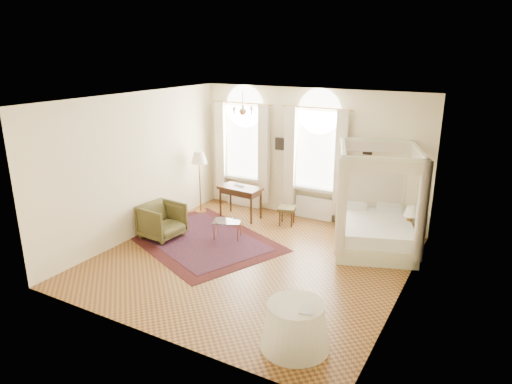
# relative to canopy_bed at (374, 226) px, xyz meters

# --- Properties ---
(ground) EXTENTS (6.00, 6.00, 0.00)m
(ground) POSITION_rel_canopy_bed_xyz_m (-2.02, -1.88, -0.51)
(ground) COLOR olive
(ground) RESTS_ON ground
(room_walls) EXTENTS (6.00, 6.00, 6.00)m
(room_walls) POSITION_rel_canopy_bed_xyz_m (-2.02, -1.88, 1.47)
(room_walls) COLOR #F9EABD
(room_walls) RESTS_ON ground
(window_left) EXTENTS (1.62, 0.27, 3.29)m
(window_left) POSITION_rel_canopy_bed_xyz_m (-3.92, 1.00, 0.97)
(window_left) COLOR silver
(window_left) RESTS_ON room_walls
(window_right) EXTENTS (1.62, 0.27, 3.29)m
(window_right) POSITION_rel_canopy_bed_xyz_m (-1.82, 1.00, 0.97)
(window_right) COLOR silver
(window_right) RESTS_ON room_walls
(chandelier) EXTENTS (0.51, 0.45, 0.50)m
(chandelier) POSITION_rel_canopy_bed_xyz_m (-2.92, -0.68, 2.39)
(chandelier) COLOR #AE7C3A
(chandelier) RESTS_ON room_walls
(wall_pictures) EXTENTS (2.54, 0.03, 0.39)m
(wall_pictures) POSITION_rel_canopy_bed_xyz_m (-1.93, 1.09, 1.38)
(wall_pictures) COLOR black
(wall_pictures) RESTS_ON room_walls
(canopy_bed) EXTENTS (2.28, 2.51, 2.26)m
(canopy_bed) POSITION_rel_canopy_bed_xyz_m (0.00, 0.00, 0.00)
(canopy_bed) COLOR beige
(canopy_bed) RESTS_ON ground
(nightstand) EXTENTS (0.43, 0.40, 0.54)m
(nightstand) POSITION_rel_canopy_bed_xyz_m (0.68, 0.33, -0.24)
(nightstand) COLOR #3A230F
(nightstand) RESTS_ON ground
(nightstand_lamp) EXTENTS (0.27, 0.27, 0.40)m
(nightstand_lamp) POSITION_rel_canopy_bed_xyz_m (0.65, 0.41, 0.29)
(nightstand_lamp) COLOR #AE7C3A
(nightstand_lamp) RESTS_ON nightstand
(writing_desk) EXTENTS (1.14, 0.66, 0.83)m
(writing_desk) POSITION_rel_canopy_bed_xyz_m (-3.53, 0.18, 0.19)
(writing_desk) COLOR #3A230F
(writing_desk) RESTS_ON ground
(laptop) EXTENTS (0.37, 0.29, 0.03)m
(laptop) POSITION_rel_canopy_bed_xyz_m (-3.61, 0.33, 0.33)
(laptop) COLOR black
(laptop) RESTS_ON writing_desk
(stool) EXTENTS (0.48, 0.48, 0.46)m
(stool) POSITION_rel_canopy_bed_xyz_m (-2.25, 0.31, -0.13)
(stool) COLOR #4D4721
(stool) RESTS_ON ground
(armchair) EXTENTS (0.96, 0.93, 0.81)m
(armchair) POSITION_rel_canopy_bed_xyz_m (-4.44, -1.82, -0.11)
(armchair) COLOR #49421F
(armchair) RESTS_ON ground
(coffee_table) EXTENTS (0.75, 0.64, 0.43)m
(coffee_table) POSITION_rel_canopy_bed_xyz_m (-3.08, -1.14, -0.12)
(coffee_table) COLOR white
(coffee_table) RESTS_ON ground
(floor_lamp) EXTENTS (0.43, 0.43, 1.66)m
(floor_lamp) POSITION_rel_canopy_bed_xyz_m (-4.67, 0.01, 0.91)
(floor_lamp) COLOR #AE7C3A
(floor_lamp) RESTS_ON ground
(oriental_rug) EXTENTS (4.24, 3.72, 0.01)m
(oriental_rug) POSITION_rel_canopy_bed_xyz_m (-3.56, -1.52, -0.51)
(oriental_rug) COLOR #40110F
(oriental_rug) RESTS_ON ground
(side_table) EXTENTS (1.03, 1.03, 0.70)m
(side_table) POSITION_rel_canopy_bed_xyz_m (-0.04, -4.05, -0.17)
(side_table) COLOR white
(side_table) RESTS_ON ground
(book) EXTENTS (0.24, 0.29, 0.02)m
(book) POSITION_rel_canopy_bed_xyz_m (0.07, -4.15, 0.20)
(book) COLOR black
(book) RESTS_ON side_table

